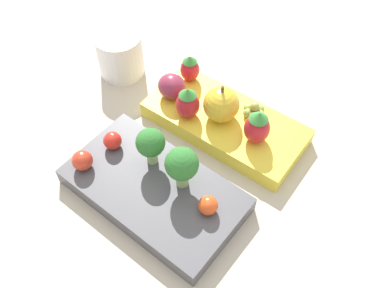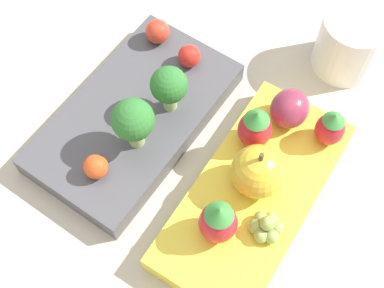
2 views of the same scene
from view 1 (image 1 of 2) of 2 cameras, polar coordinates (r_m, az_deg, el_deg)
ground_plane at (r=0.57m, az=0.05°, el=-1.66°), size 4.00×4.00×0.00m
bento_box_savoury at (r=0.53m, az=-4.98°, el=-6.20°), size 0.22×0.12×0.02m
bento_box_fruit at (r=0.59m, az=4.42°, el=2.87°), size 0.22×0.11×0.02m
broccoli_floret_0 at (r=0.51m, az=-5.55°, el=0.05°), size 0.04×0.04×0.05m
broccoli_floret_1 at (r=0.48m, az=-1.37°, el=-2.81°), size 0.04×0.04×0.06m
cherry_tomato_0 at (r=0.53m, az=-14.41°, el=-2.13°), size 0.03×0.03×0.03m
cherry_tomato_1 at (r=0.49m, az=2.16°, el=-8.16°), size 0.02×0.02×0.02m
cherry_tomato_2 at (r=0.55m, az=-10.56°, el=0.44°), size 0.02×0.02×0.02m
apple at (r=0.56m, az=4.26°, el=5.10°), size 0.05×0.05×0.06m
strawberry_0 at (r=0.62m, az=-0.29°, el=10.05°), size 0.03×0.03×0.04m
strawberry_1 at (r=0.56m, az=-0.58°, el=5.49°), size 0.03×0.03×0.05m
strawberry_2 at (r=0.54m, az=8.68°, el=2.28°), size 0.03×0.03×0.05m
plum at (r=0.59m, az=-2.71°, el=7.67°), size 0.04×0.04×0.04m
grape_cluster at (r=0.58m, az=8.26°, el=4.43°), size 0.03×0.03×0.02m
drinking_cup at (r=0.66m, az=-9.56°, el=11.72°), size 0.07×0.07×0.07m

